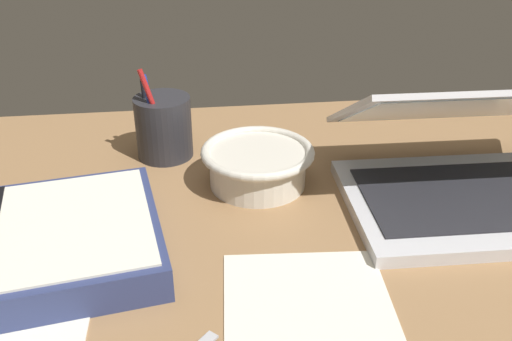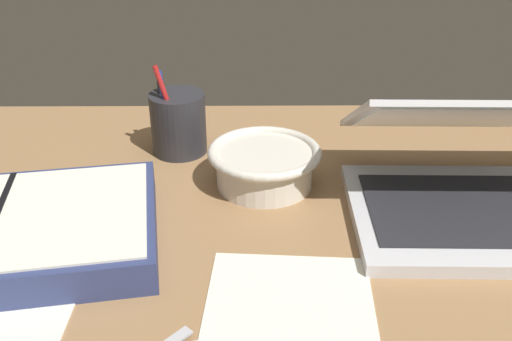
{
  "view_description": "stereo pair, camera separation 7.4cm",
  "coord_description": "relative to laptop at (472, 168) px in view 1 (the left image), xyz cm",
  "views": [
    {
      "loc": [
        -5.67,
        -54.48,
        44.26
      ],
      "look_at": [
        2.25,
        10.17,
        9.0
      ],
      "focal_mm": 40.0,
      "sensor_mm": 36.0,
      "label": 1
    },
    {
      "loc": [
        1.71,
        -54.96,
        44.26
      ],
      "look_at": [
        2.25,
        10.17,
        9.0
      ],
      "focal_mm": 40.0,
      "sensor_mm": 36.0,
      "label": 2
    }
  ],
  "objects": [
    {
      "name": "pen_cup",
      "position": [
        -42.7,
        19.16,
        0.03
      ],
      "size": [
        8.95,
        8.95,
        15.36
      ],
      "color": "#28282D",
      "rests_on": "desk_top"
    },
    {
      "name": "desk_top",
      "position": [
        -32.46,
        -10.92,
        -6.05
      ],
      "size": [
        140.0,
        100.0,
        2.0
      ],
      "primitive_type": "cube",
      "color": "#936D47",
      "rests_on": "ground"
    },
    {
      "name": "bowl",
      "position": [
        -28.91,
        7.9,
        -1.69
      ],
      "size": [
        16.59,
        16.59,
        6.01
      ],
      "color": "silver",
      "rests_on": "desk_top"
    },
    {
      "name": "laptop",
      "position": [
        0.0,
        0.0,
        0.0
      ],
      "size": [
        35.37,
        30.38,
        18.88
      ],
      "rotation": [
        0.0,
        0.0,
        -0.02
      ],
      "color": "silver",
      "rests_on": "desk_top"
    },
    {
      "name": "paper_sheet_front",
      "position": [
        -27.07,
        -23.65,
        -4.97
      ],
      "size": [
        20.16,
        28.77,
        0.16
      ],
      "primitive_type": "cube",
      "rotation": [
        0.0,
        0.0,
        -0.07
      ],
      "color": "silver",
      "rests_on": "desk_top"
    }
  ]
}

